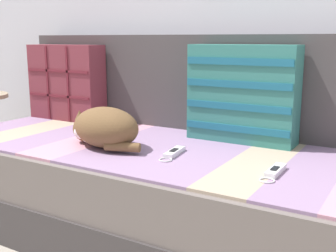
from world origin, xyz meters
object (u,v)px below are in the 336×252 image
object	(u,v)px
sleeping_cat	(103,128)
game_remote_near	(275,171)
throw_pillow_striped	(242,94)
couch	(154,188)
game_remote_far	(174,153)
throw_pillow_quilted	(67,82)

from	to	relation	value
sleeping_cat	game_remote_near	size ratio (longest dim) A/B	2.01
throw_pillow_striped	game_remote_near	size ratio (longest dim) A/B	2.47
throw_pillow_striped	game_remote_near	world-z (taller)	throw_pillow_striped
throw_pillow_striped	couch	bearing A→B (deg)	-143.21
game_remote_far	sleeping_cat	bearing A→B (deg)	-172.95
game_remote_far	couch	bearing A→B (deg)	145.56
couch	throw_pillow_quilted	world-z (taller)	throw_pillow_quilted
throw_pillow_quilted	throw_pillow_striped	world-z (taller)	throw_pillow_striped
throw_pillow_striped	game_remote_far	size ratio (longest dim) A/B	2.43
throw_pillow_quilted	game_remote_near	size ratio (longest dim) A/B	2.38
throw_pillow_quilted	game_remote_far	xyz separation A→B (m)	(0.86, -0.34, -0.19)
couch	game_remote_far	size ratio (longest dim) A/B	10.52
throw_pillow_striped	game_remote_far	world-z (taller)	throw_pillow_striped
sleeping_cat	game_remote_near	world-z (taller)	sleeping_cat
couch	game_remote_near	world-z (taller)	game_remote_near
game_remote_near	game_remote_far	xyz separation A→B (m)	(-0.40, 0.03, -0.00)
throw_pillow_quilted	game_remote_near	bearing A→B (deg)	-16.32
throw_pillow_quilted	game_remote_far	world-z (taller)	throw_pillow_quilted
throw_pillow_striped	game_remote_far	distance (m)	0.41
throw_pillow_striped	sleeping_cat	world-z (taller)	throw_pillow_striped
couch	throw_pillow_striped	world-z (taller)	throw_pillow_striped
throw_pillow_quilted	throw_pillow_striped	size ratio (longest dim) A/B	0.96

